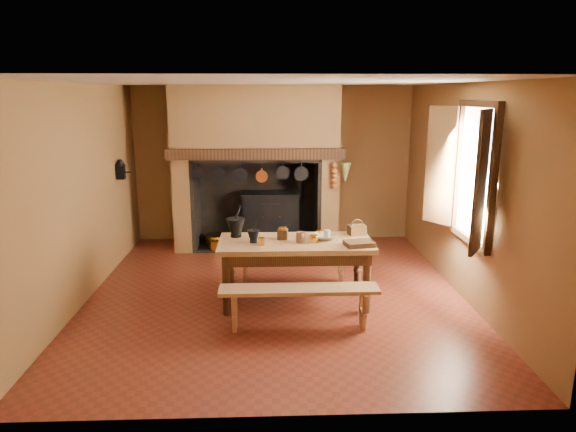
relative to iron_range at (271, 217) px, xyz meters
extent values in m
plane|color=maroon|center=(0.04, -2.45, -0.48)|extent=(5.50, 5.50, 0.00)
plane|color=silver|center=(0.04, -2.45, 2.32)|extent=(5.50, 5.50, 0.00)
cube|color=brown|center=(0.04, 0.30, 0.92)|extent=(5.00, 0.02, 2.80)
cube|color=brown|center=(-2.46, -2.45, 0.92)|extent=(0.02, 5.50, 2.80)
cube|color=brown|center=(2.54, -2.45, 0.92)|extent=(0.02, 5.50, 2.80)
cube|color=brown|center=(0.04, -5.20, 0.92)|extent=(5.00, 0.02, 2.80)
cube|color=brown|center=(-1.51, -0.15, 0.92)|extent=(0.30, 0.90, 2.80)
cube|color=brown|center=(0.99, -0.15, 0.92)|extent=(0.30, 0.90, 2.80)
cube|color=brown|center=(-0.26, -0.15, 1.72)|extent=(2.20, 0.90, 1.20)
cube|color=black|center=(-0.26, -0.55, 1.21)|extent=(2.95, 0.22, 0.18)
cube|color=black|center=(-0.26, 0.27, 0.32)|extent=(2.20, 0.06, 1.60)
cube|color=black|center=(-0.26, -0.15, -0.47)|extent=(2.20, 0.90, 0.02)
cube|color=black|center=(-0.01, 0.00, -0.03)|extent=(1.00, 0.50, 0.90)
cube|color=black|center=(-0.01, -0.02, 0.44)|extent=(1.04, 0.54, 0.04)
cube|color=black|center=(-0.01, -0.26, 0.07)|extent=(0.35, 0.02, 0.45)
cylinder|color=black|center=(0.54, 0.00, 0.77)|extent=(0.10, 0.10, 0.70)
cylinder|color=gold|center=(-0.16, -0.28, 0.07)|extent=(0.03, 0.03, 0.03)
cylinder|color=gold|center=(0.14, -0.28, 0.07)|extent=(0.03, 0.03, 0.03)
cylinder|color=gold|center=(-1.01, -0.15, -0.38)|extent=(0.40, 0.40, 0.20)
cylinder|color=gold|center=(-0.96, -0.40, -0.39)|extent=(0.34, 0.34, 0.18)
cube|color=black|center=(-1.21, -0.05, -0.40)|extent=(0.18, 0.18, 0.16)
cone|color=#616B33|center=(1.22, -0.66, 0.90)|extent=(0.20, 0.20, 0.35)
cube|color=white|center=(2.52, -2.85, 1.22)|extent=(0.02, 1.00, 1.60)
cube|color=#3E2713|center=(2.49, -2.85, 2.06)|extent=(0.08, 1.16, 0.08)
cube|color=#3E2713|center=(2.49, -2.85, 0.38)|extent=(0.08, 1.16, 0.08)
cube|color=#3E2713|center=(2.29, -3.53, 1.22)|extent=(0.29, 0.39, 1.60)
cube|color=#3E2713|center=(2.29, -2.17, 1.22)|extent=(0.29, 0.39, 1.60)
cube|color=black|center=(-2.38, -0.90, 0.97)|extent=(0.12, 0.12, 0.22)
cone|color=black|center=(-2.38, -0.90, 1.12)|extent=(0.16, 0.16, 0.10)
cylinder|color=black|center=(-2.29, -0.90, 0.97)|extent=(0.12, 0.02, 0.02)
cube|color=tan|center=(0.29, -2.79, 0.33)|extent=(1.94, 0.86, 0.06)
cube|color=#3E2713|center=(0.29, -2.79, 0.22)|extent=(1.81, 0.73, 0.15)
cylinder|color=#3E2713|center=(-0.58, -3.12, -0.10)|extent=(0.10, 0.10, 0.78)
cylinder|color=#3E2713|center=(1.15, -3.12, -0.10)|extent=(0.10, 0.10, 0.78)
cylinder|color=#3E2713|center=(-0.58, -2.47, -0.10)|extent=(0.10, 0.10, 0.78)
cylinder|color=#3E2713|center=(1.15, -2.47, -0.10)|extent=(0.10, 0.10, 0.78)
cube|color=tan|center=(0.29, -3.56, 0.01)|extent=(1.82, 0.32, 0.05)
cube|color=tan|center=(0.29, -2.14, -0.03)|extent=(1.68, 0.29, 0.04)
cylinder|color=black|center=(-0.48, -2.57, 0.38)|extent=(0.14, 0.14, 0.04)
cone|color=black|center=(-0.48, -2.57, 0.50)|extent=(0.24, 0.24, 0.20)
cylinder|color=black|center=(-0.45, -2.57, 0.67)|extent=(0.10, 0.06, 0.20)
cylinder|color=black|center=(-0.24, -2.84, 0.37)|extent=(0.09, 0.09, 0.03)
cone|color=black|center=(-0.24, -2.84, 0.45)|extent=(0.16, 0.16, 0.13)
cylinder|color=black|center=(-0.23, -2.84, 0.56)|extent=(0.06, 0.04, 0.13)
cube|color=#3E2713|center=(0.13, -2.70, 0.42)|extent=(0.14, 0.14, 0.13)
cylinder|color=gold|center=(0.13, -2.70, 0.50)|extent=(0.10, 0.10, 0.03)
cylinder|color=black|center=(0.18, -2.70, 0.54)|extent=(0.11, 0.03, 0.04)
cylinder|color=gold|center=(-0.14, -2.96, 0.40)|extent=(0.09, 0.09, 0.09)
cylinder|color=gold|center=(0.60, -2.61, 0.40)|extent=(0.09, 0.09, 0.09)
imported|color=#B0AB87|center=(0.67, -2.75, 0.39)|extent=(0.34, 0.34, 0.07)
cylinder|color=#573220|center=(0.34, -2.86, 0.42)|extent=(0.14, 0.14, 0.13)
cylinder|color=beige|center=(0.69, -2.79, 0.43)|extent=(0.08, 0.08, 0.14)
cube|color=#473015|center=(1.11, -2.53, 0.42)|extent=(0.25, 0.20, 0.12)
torus|color=#473015|center=(1.11, -2.53, 0.48)|extent=(0.18, 0.05, 0.18)
cube|color=#3E2713|center=(1.05, -3.04, 0.39)|extent=(0.39, 0.31, 0.06)
imported|color=gold|center=(0.51, -2.87, 0.40)|extent=(0.14, 0.14, 0.09)
camera|label=1|loc=(-0.05, -9.03, 2.18)|focal=32.00mm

